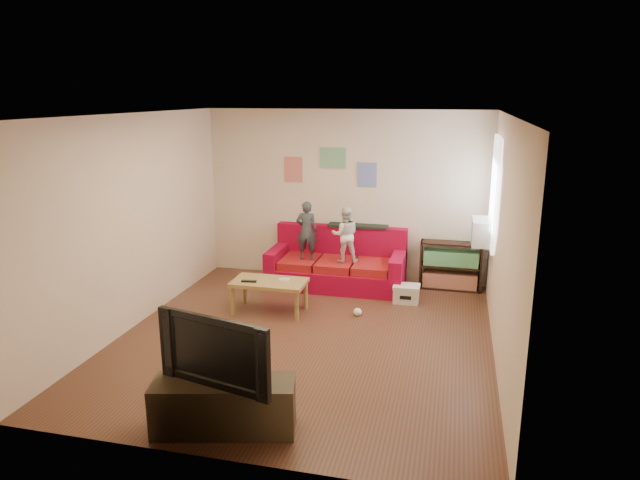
% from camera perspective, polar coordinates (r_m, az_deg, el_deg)
% --- Properties ---
extents(room_shell, '(4.52, 5.02, 2.72)m').
position_cam_1_polar(room_shell, '(6.71, -1.60, 0.82)').
color(room_shell, brown).
rests_on(room_shell, ground).
extents(sofa, '(2.09, 0.96, 0.92)m').
position_cam_1_polar(sofa, '(8.94, 1.77, -2.62)').
color(sofa, '#9F0428').
rests_on(sofa, ground).
extents(child_a, '(0.35, 0.24, 0.91)m').
position_cam_1_polar(child_a, '(8.72, -1.34, 0.96)').
color(child_a, '#32383E').
rests_on(child_a, sofa).
extents(child_b, '(0.48, 0.41, 0.85)m').
position_cam_1_polar(child_b, '(8.60, 2.53, 0.53)').
color(child_b, silver).
rests_on(child_b, sofa).
extents(coffee_table, '(1.01, 0.55, 0.45)m').
position_cam_1_polar(coffee_table, '(7.85, -5.10, -4.52)').
color(coffee_table, '#A08048').
rests_on(coffee_table, ground).
extents(remote, '(0.21, 0.08, 0.02)m').
position_cam_1_polar(remote, '(7.79, -7.14, -4.12)').
color(remote, black).
rests_on(remote, coffee_table).
extents(game_controller, '(0.15, 0.08, 0.03)m').
position_cam_1_polar(game_controller, '(7.81, -3.60, -3.97)').
color(game_controller, white).
rests_on(game_controller, coffee_table).
extents(bookshelf, '(0.93, 0.28, 0.74)m').
position_cam_1_polar(bookshelf, '(8.98, 12.90, -2.76)').
color(bookshelf, black).
rests_on(bookshelf, ground).
extents(window, '(0.04, 1.08, 1.48)m').
position_cam_1_polar(window, '(8.07, 17.04, 4.61)').
color(window, white).
rests_on(window, room_shell).
extents(ac_unit, '(0.28, 0.55, 0.35)m').
position_cam_1_polar(ac_unit, '(8.17, 15.92, 0.79)').
color(ac_unit, '#B7B2A3').
rests_on(ac_unit, window).
extents(artwork_left, '(0.30, 0.01, 0.40)m').
position_cam_1_polar(artwork_left, '(9.22, -2.71, 7.08)').
color(artwork_left, '#D87266').
rests_on(artwork_left, room_shell).
extents(artwork_center, '(0.42, 0.01, 0.32)m').
position_cam_1_polar(artwork_center, '(9.04, 1.28, 8.21)').
color(artwork_center, '#72B27F').
rests_on(artwork_center, room_shell).
extents(artwork_right, '(0.30, 0.01, 0.38)m').
position_cam_1_polar(artwork_right, '(8.97, 4.72, 6.51)').
color(artwork_right, '#727FCC').
rests_on(artwork_right, room_shell).
extents(file_box, '(0.38, 0.29, 0.26)m').
position_cam_1_polar(file_box, '(8.35, 8.63, -5.32)').
color(file_box, silver).
rests_on(file_box, ground).
extents(tv_stand, '(1.32, 0.70, 0.47)m').
position_cam_1_polar(tv_stand, '(5.35, -9.58, -16.02)').
color(tv_stand, '#3C3120').
rests_on(tv_stand, ground).
extents(television, '(1.13, 0.42, 0.65)m').
position_cam_1_polar(television, '(5.09, -9.84, -10.57)').
color(television, black).
rests_on(television, tv_stand).
extents(tissue, '(0.12, 0.12, 0.11)m').
position_cam_1_polar(tissue, '(7.81, 3.77, -7.20)').
color(tissue, white).
rests_on(tissue, ground).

